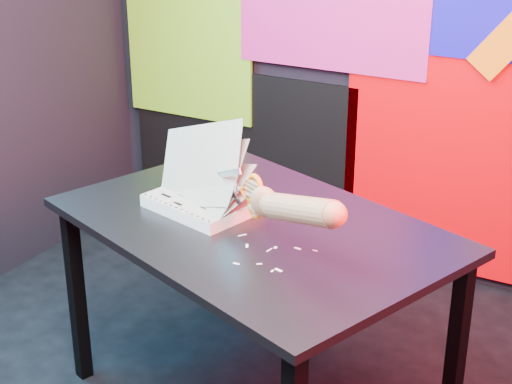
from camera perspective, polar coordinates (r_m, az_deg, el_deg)
The scene contains 7 objects.
room at distance 2.31m, azimuth -3.57°, elevation 10.27°, with size 3.01×3.01×2.71m.
backdrop at distance 3.66m, azimuth 9.91°, elevation 8.31°, with size 2.88×0.05×2.08m.
work_table at distance 2.64m, azimuth -0.17°, elevation -3.82°, with size 1.50×1.24×0.75m.
printout_stack at distance 2.70m, azimuth -3.95°, elevation -0.60°, with size 0.42×0.34×0.34m.
scissors at distance 2.46m, azimuth -0.30°, elevation -0.20°, with size 0.24×0.13×0.15m.
hand_forearm at distance 2.28m, azimuth 2.85°, elevation -1.19°, with size 0.42×0.24×0.17m.
paper_clippings at distance 2.39m, azimuth 0.88°, elevation -4.58°, with size 0.27×0.20×0.00m.
Camera 1 is at (1.22, -1.90, 1.84)m, focal length 55.00 mm.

